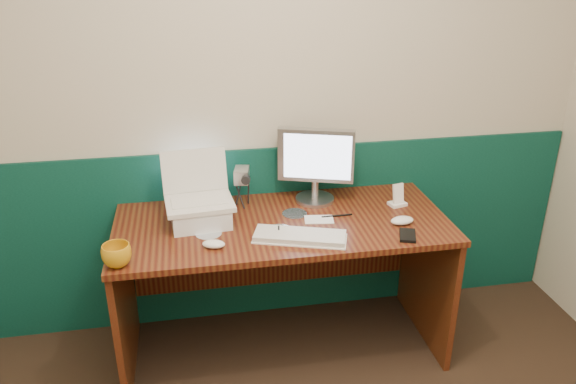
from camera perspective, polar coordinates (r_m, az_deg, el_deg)
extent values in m
cube|color=#BFB6A2|center=(2.86, -3.18, 9.21)|extent=(3.50, 0.04, 2.50)
cube|color=#07312C|center=(3.12, -2.84, -4.30)|extent=(3.48, 0.02, 1.00)
cube|color=#3C110B|center=(2.89, -0.54, -9.68)|extent=(1.60, 0.70, 0.75)
cube|color=silver|center=(2.69, -8.90, -2.28)|extent=(0.29, 0.25, 0.09)
cube|color=silver|center=(2.54, 1.21, -4.59)|extent=(0.43, 0.26, 0.02)
ellipsoid|color=white|center=(2.72, 11.52, -2.85)|extent=(0.12, 0.08, 0.04)
ellipsoid|color=white|center=(2.49, -7.56, -5.26)|extent=(0.11, 0.09, 0.03)
imported|color=#C48712|center=(2.43, -17.01, -6.16)|extent=(0.16, 0.16, 0.10)
cylinder|color=#B6BEC7|center=(2.57, -0.94, -4.18)|extent=(0.13, 0.13, 0.03)
cylinder|color=silver|center=(2.61, -8.08, -4.21)|extent=(0.12, 0.12, 0.00)
cylinder|color=#B3BAC4|center=(2.78, 0.67, -2.19)|extent=(0.12, 0.12, 0.00)
cylinder|color=black|center=(2.76, 5.00, -2.41)|extent=(0.15, 0.01, 0.01)
cube|color=white|center=(2.72, 3.17, -2.81)|extent=(0.15, 0.11, 0.00)
cube|color=white|center=(2.92, 11.05, -1.19)|extent=(0.10, 0.08, 0.02)
cube|color=white|center=(2.89, 11.14, -0.14)|extent=(0.06, 0.04, 0.10)
cube|color=black|center=(2.62, 12.05, -4.33)|extent=(0.11, 0.14, 0.01)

